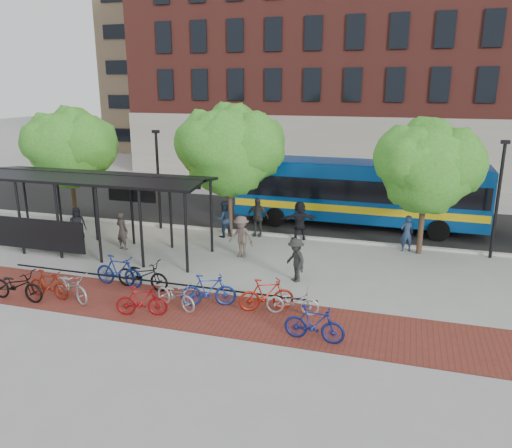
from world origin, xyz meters
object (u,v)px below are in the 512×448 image
(bus_shelter, at_px, (92,186))
(lamp_post_left, at_px, (158,177))
(bus, at_px, (358,190))
(bike_4, at_px, (142,275))
(bike_10, at_px, (293,301))
(pedestrian_9, at_px, (296,260))
(bike_0, at_px, (17,285))
(bike_1, at_px, (49,284))
(pedestrian_2, at_px, (224,219))
(pedestrian_5, at_px, (300,220))
(pedestrian_3, at_px, (241,237))
(pedestrian_7, at_px, (407,233))
(bike_11, at_px, (314,324))
(pedestrian_1, at_px, (122,230))
(bike_6, at_px, (176,295))
(tree_a, at_px, (71,145))
(lamp_post_right, at_px, (498,197))
(bike_9, at_px, (266,295))
(tree_c, at_px, (429,164))
(bike_5, at_px, (141,301))
(bike_3, at_px, (119,271))
(bike_2, at_px, (72,286))
(bike_7, at_px, (208,290))
(tree_b, at_px, (231,147))
(pedestrian_4, at_px, (257,217))
(pedestrian_0, at_px, (77,224))

(bus_shelter, height_order, lamp_post_left, lamp_post_left)
(bus, bearing_deg, bike_4, -120.60)
(bike_10, relative_size, pedestrian_9, 1.02)
(bike_0, relative_size, bike_1, 1.25)
(bike_1, xyz_separation_m, pedestrian_2, (3.37, 8.74, 0.39))
(pedestrian_2, distance_m, pedestrian_5, 3.75)
(pedestrian_3, xyz_separation_m, pedestrian_7, (6.92, 2.92, -0.09))
(bike_11, xyz_separation_m, pedestrian_1, (-9.98, 5.92, 0.34))
(pedestrian_3, bearing_deg, bike_6, -81.84)
(tree_a, xyz_separation_m, lamp_post_right, (20.91, 0.25, -1.49))
(bus_shelter, distance_m, pedestrian_5, 9.77)
(bike_9, height_order, pedestrian_7, pedestrian_7)
(tree_c, distance_m, pedestrian_1, 13.93)
(pedestrian_1, bearing_deg, bike_5, 141.42)
(bike_3, xyz_separation_m, bike_9, (5.85, -0.42, -0.04))
(bike_2, relative_size, bike_7, 1.06)
(bike_4, bearing_deg, bike_7, -99.45)
(tree_c, distance_m, bike_4, 12.80)
(bike_6, height_order, bike_10, bike_6)
(bike_10, bearing_deg, bike_6, 93.38)
(bike_4, bearing_deg, tree_b, -4.11)
(bike_7, height_order, pedestrian_5, pedestrian_5)
(tree_b, distance_m, pedestrian_2, 3.57)
(bike_9, bearing_deg, tree_c, -58.63)
(pedestrian_9, bearing_deg, bus, 127.13)
(tree_c, xyz_separation_m, lamp_post_right, (2.91, 0.25, -1.31))
(tree_a, height_order, pedestrian_4, tree_a)
(bus_shelter, distance_m, bus, 13.31)
(bike_11, distance_m, pedestrian_4, 10.77)
(pedestrian_0, bearing_deg, bus, -14.40)
(lamp_post_left, xyz_separation_m, pedestrian_7, (12.43, -0.14, -1.90))
(tree_c, height_order, lamp_post_left, tree_c)
(bus_shelter, relative_size, lamp_post_right, 2.07)
(lamp_post_left, bearing_deg, pedestrian_2, -6.64)
(bike_7, height_order, bike_9, bike_7)
(tree_c, xyz_separation_m, lamp_post_left, (-13.09, 0.25, -1.31))
(lamp_post_left, relative_size, pedestrian_2, 2.81)
(bike_5, bearing_deg, bus, -38.19)
(bus_shelter, height_order, tree_c, tree_c)
(bike_2, xyz_separation_m, bike_6, (3.80, 0.44, -0.06))
(pedestrian_7, bearing_deg, lamp_post_right, 166.92)
(tree_c, height_order, pedestrian_4, tree_c)
(lamp_post_left, bearing_deg, tree_b, -3.50)
(bike_5, height_order, pedestrian_2, pedestrian_2)
(bike_0, xyz_separation_m, pedestrian_1, (0.53, 6.07, 0.33))
(bike_0, distance_m, pedestrian_3, 9.00)
(bike_10, height_order, pedestrian_4, pedestrian_4)
(bike_0, height_order, pedestrian_3, pedestrian_3)
(bike_7, bearing_deg, tree_b, -5.53)
(bike_9, height_order, bike_10, bike_9)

